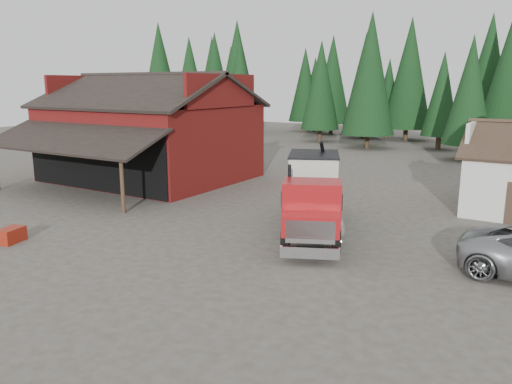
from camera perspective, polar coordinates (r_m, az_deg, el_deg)
The scene contains 8 objects.
ground at distance 21.01m, azimuth -8.36°, elevation -5.62°, with size 120.00×120.00×0.00m, color #484038.
red_barn at distance 34.93m, azimuth -12.01°, elevation 5.88°, with size 12.80×13.63×7.18m.
conifer_backdrop at distance 59.06m, azimuth 18.79°, elevation 5.37°, with size 76.00×16.00×16.00m, color black, non-canonical shape.
near_pine_a at distance 55.61m, azimuth -7.54°, elevation 12.13°, with size 4.40×4.40×11.40m.
near_pine_b at distance 45.80m, azimuth 23.25°, elevation 10.63°, with size 3.96×3.96×10.40m.
near_pine_d at distance 52.11m, azimuth 12.91°, elevation 13.03°, with size 5.28×5.28×13.40m.
feed_truck at distance 21.76m, azimuth 6.52°, elevation -0.07°, with size 5.52×8.66×3.83m.
equip_box at distance 22.97m, azimuth -26.23°, elevation -4.46°, with size 0.70×1.10×0.60m, color maroon.
Camera 1 is at (12.94, -15.27, 6.40)m, focal length 35.00 mm.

